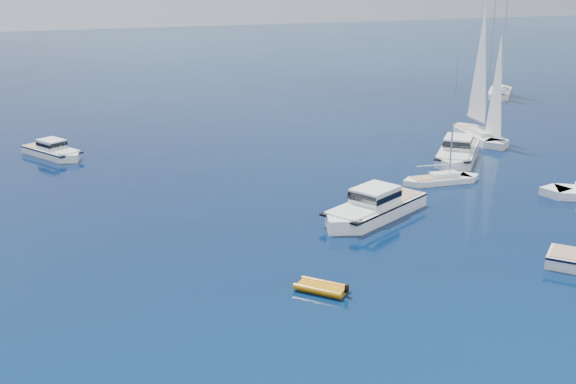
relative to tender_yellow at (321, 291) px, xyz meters
The scene contains 7 objects.
motor_cruiser_centre 14.12m from the tender_yellow, 51.64° to the left, with size 3.52×11.52×3.02m, color white, non-canonical shape.
motor_cruiser_distant 33.94m from the tender_yellow, 44.33° to the left, with size 3.50×11.43×3.00m, color white, non-canonical shape.
motor_cruiser_horizon 41.11m from the tender_yellow, 110.20° to the left, with size 2.63×8.58×2.25m, color white, non-canonical shape.
sailboat_centre 25.45m from the tender_yellow, 42.92° to the left, with size 2.06×7.91×11.63m, color white, non-canonical shape.
sailboat_sails_r 43.86m from the tender_yellow, 44.21° to the left, with size 3.00×11.55×16.98m, color silver, non-canonical shape.
sailboat_sails_far 73.41m from the tender_yellow, 46.81° to the left, with size 3.03×11.67×17.15m, color white, non-canonical shape.
tender_yellow is the anchor object (origin of this frame).
Camera 1 is at (-13.42, -25.40, 19.03)m, focal length 44.70 mm.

